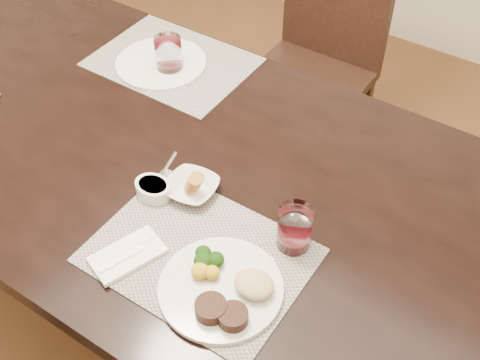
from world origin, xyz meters
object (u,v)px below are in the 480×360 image
Objects in this scene: chair_far at (319,55)px; wine_glass_near at (294,230)px; steak_knife at (241,308)px; cracker_bowl at (191,187)px; dinner_plate at (225,289)px; far_plate at (161,63)px.

chair_far reaches higher than wine_glass_near.
chair_far is 1.32m from steak_knife.
cracker_bowl is at bearing -80.24° from chair_far.
cracker_bowl reaches higher than dinner_plate.
chair_far reaches higher than dinner_plate.
dinner_plate is 0.05m from steak_knife.
steak_knife is 0.34m from cracker_bowl.
chair_far is 8.65× the size of wine_glass_near.
cracker_bowl is at bearing 129.95° from steak_knife.
wine_glass_near reaches higher than far_plate.
steak_knife is 1.60× the size of cracker_bowl.
wine_glass_near reaches higher than cracker_bowl.
far_plate is at bearing 151.15° from wine_glass_near.
dinner_plate reaches higher than far_plate.
dinner_plate is at bearing -71.56° from chair_far.
chair_far is at bearing 114.11° from wine_glass_near.
steak_knife is 0.21m from wine_glass_near.
far_plate is (-0.66, 0.57, 0.00)m from steak_knife.
wine_glass_near is at bearing 75.38° from steak_knife.
chair_far is 1.06m from cracker_bowl.
chair_far is at bearing 71.69° from far_plate.
far_plate is (-0.21, -0.64, 0.26)m from chair_far.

